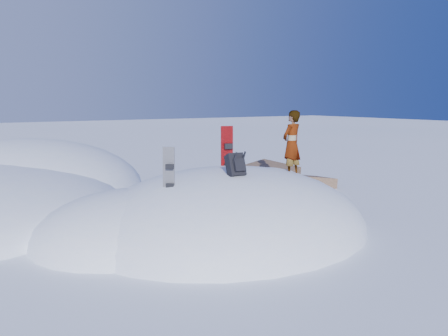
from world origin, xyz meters
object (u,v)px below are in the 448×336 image
snowboard_dark (169,178)px  person (292,144)px  backpack (236,165)px  snowboard_red (227,158)px

snowboard_dark → person: bearing=50.7°
backpack → person: bearing=30.2°
snowboard_red → person: person is taller
snowboard_red → snowboard_dark: bearing=-138.8°
backpack → snowboard_red: bearing=72.1°
snowboard_dark → backpack: 1.51m
snowboard_red → backpack: snowboard_red is taller
backpack → snowboard_dark: bearing=173.4°
snowboard_dark → backpack: (1.45, -0.35, 0.21)m
snowboard_red → person: size_ratio=0.92×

